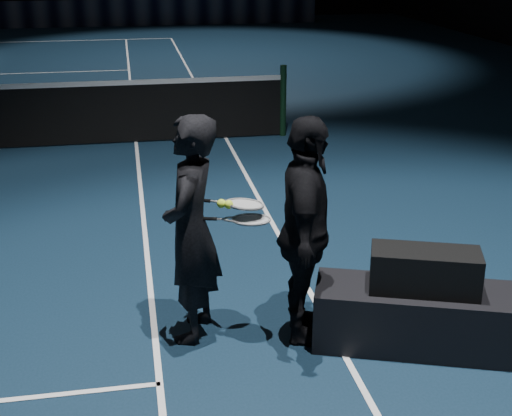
{
  "coord_description": "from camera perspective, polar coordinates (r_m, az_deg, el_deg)",
  "views": [
    {
      "loc": [
        4.01,
        -10.66,
        2.92
      ],
      "look_at": [
        4.9,
        -5.84,
        1.06
      ],
      "focal_mm": 50.0,
      "sensor_mm": 36.0,
      "label": 1
    }
  ],
  "objects": [
    {
      "name": "player_bench",
      "position": [
        5.58,
        13.02,
        -8.55
      ],
      "size": [
        1.67,
        1.03,
        0.48
      ],
      "primitive_type": "cube",
      "rotation": [
        0.0,
        0.0,
        -0.34
      ],
      "color": "black",
      "rests_on": "floor"
    },
    {
      "name": "net_post_right",
      "position": [
        11.18,
        2.18,
        8.57
      ],
      "size": [
        0.1,
        0.1,
        1.1
      ],
      "primitive_type": "cylinder",
      "color": "black",
      "rests_on": "floor"
    },
    {
      "name": "player_a",
      "position": [
        5.34,
        -5.21,
        -1.78
      ],
      "size": [
        0.61,
        0.75,
        1.76
      ],
      "primitive_type": "imported",
      "rotation": [
        0.0,
        0.0,
        -1.91
      ],
      "color": "black",
      "rests_on": "floor"
    },
    {
      "name": "racket_upper",
      "position": [
        5.26,
        -0.9,
        0.31
      ],
      "size": [
        0.71,
        0.33,
        0.1
      ],
      "primitive_type": null,
      "rotation": [
        0.0,
        0.1,
        -0.16
      ],
      "color": "black",
      "rests_on": "player_b"
    },
    {
      "name": "racket_lower",
      "position": [
        5.26,
        -0.38,
        -0.93
      ],
      "size": [
        0.71,
        0.37,
        0.03
      ],
      "primitive_type": null,
      "rotation": [
        0.0,
        0.0,
        -0.23
      ],
      "color": "black",
      "rests_on": "player_a"
    },
    {
      "name": "bag_signature",
      "position": [
        5.26,
        14.09,
        -5.67
      ],
      "size": [
        0.35,
        0.13,
        0.11
      ],
      "primitive_type": "cube",
      "rotation": [
        0.0,
        0.0,
        -0.34
      ],
      "color": "white",
      "rests_on": "racket_bag"
    },
    {
      "name": "player_b",
      "position": [
        5.29,
        3.96,
        -1.96
      ],
      "size": [
        0.66,
        1.1,
        1.76
      ],
      "primitive_type": "imported",
      "rotation": [
        0.0,
        0.0,
        1.34
      ],
      "color": "black",
      "rests_on": "floor"
    },
    {
      "name": "sponsor_backdrop",
      "position": [
        26.58,
        -19.69,
        14.34
      ],
      "size": [
        22.0,
        0.15,
        0.9
      ],
      "primitive_type": "cube",
      "color": "black",
      "rests_on": "floor"
    },
    {
      "name": "racket_bag",
      "position": [
        5.4,
        13.36,
        -4.88
      ],
      "size": [
        0.86,
        0.59,
        0.32
      ],
      "primitive_type": "cube",
      "rotation": [
        0.0,
        0.0,
        -0.34
      ],
      "color": "black",
      "rests_on": "player_bench"
    },
    {
      "name": "tennis_balls",
      "position": [
        5.23,
        -2.52,
        0.52
      ],
      "size": [
        0.12,
        0.1,
        0.12
      ],
      "primitive_type": null,
      "color": "#D9F133",
      "rests_on": "racket_upper"
    }
  ]
}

